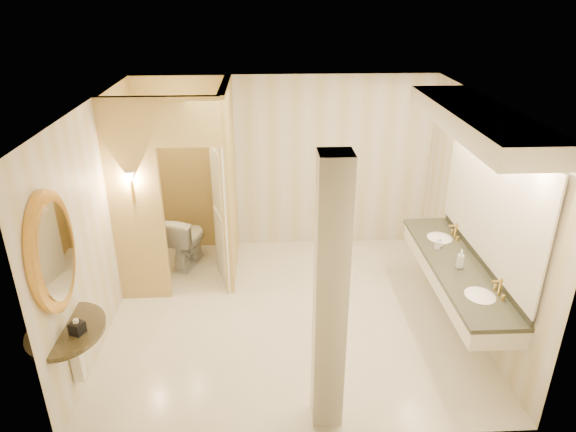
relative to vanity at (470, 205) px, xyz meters
name	(u,v)px	position (x,y,z in m)	size (l,w,h in m)	color
floor	(291,313)	(-1.98, 0.33, -1.63)	(4.50, 4.50, 0.00)	white
ceiling	(292,104)	(-1.98, 0.33, 1.07)	(4.50, 4.50, 0.00)	white
wall_back	(284,164)	(-1.98, 2.33, -0.28)	(4.50, 0.02, 2.70)	beige
wall_front	(304,319)	(-1.98, -1.67, -0.28)	(4.50, 0.02, 2.70)	beige
wall_left	(98,222)	(-4.23, 0.33, -0.28)	(0.02, 4.00, 2.70)	beige
wall_right	(478,215)	(0.27, 0.33, -0.28)	(0.02, 4.00, 2.70)	beige
toilet_closet	(204,188)	(-3.10, 1.30, -0.24)	(1.50, 1.55, 2.70)	#DAC572
wall_sconce	(131,178)	(-3.90, 0.76, 0.10)	(0.14, 0.14, 0.42)	gold
vanity	(470,205)	(0.00, 0.00, 0.00)	(0.75, 2.70, 2.09)	white
console_shelf	(59,287)	(-4.19, -1.05, -0.29)	(0.89, 0.89, 1.90)	black
pillar	(330,300)	(-1.73, -1.40, -0.28)	(0.28, 0.28, 2.70)	white
tissue_box	(77,328)	(-4.07, -1.13, -0.70)	(0.12, 0.12, 0.12)	black
toilet	(186,239)	(-3.47, 1.71, -1.23)	(0.45, 0.79, 0.80)	white
soap_bottle_a	(438,244)	(-0.16, 0.38, -0.69)	(0.06, 0.06, 0.14)	beige
soap_bottle_b	(440,243)	(-0.11, 0.43, -0.70)	(0.09, 0.09, 0.11)	silver
soap_bottle_c	(460,259)	(-0.05, -0.10, -0.64)	(0.09, 0.09, 0.23)	#C6B28C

